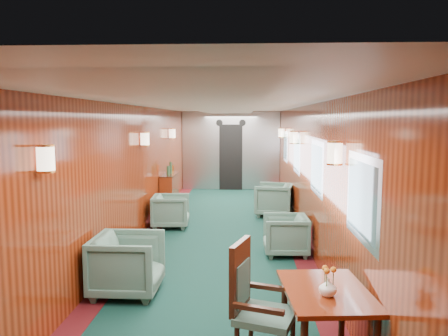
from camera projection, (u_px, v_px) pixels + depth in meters
The scene contains 12 objects.
room at pixel (220, 150), 7.44m from camera, with size 12.00×12.10×2.40m.
bulkhead at pixel (231, 151), 13.36m from camera, with size 2.98×0.17×2.39m.
windows_right at pixel (305, 160), 7.64m from camera, with size 0.02×8.60×0.80m.
wall_sconces at pixel (221, 139), 7.99m from camera, with size 2.97×7.97×0.25m.
dining_table at pixel (326, 303), 3.68m from camera, with size 0.77×1.04×0.74m.
side_chair at pixel (254, 300), 3.78m from camera, with size 0.62×0.63×1.11m.
credenza at pixel (170, 192), 10.28m from camera, with size 0.31×0.98×1.16m.
flower_vase at pixel (328, 287), 3.52m from camera, with size 0.14×0.14×0.15m, color white.
armchair_left_near at pixel (128, 264), 5.39m from camera, with size 0.80×0.82×0.75m, color #1C433B.
armchair_left_far at pixel (171, 211), 8.73m from camera, with size 0.70×0.72×0.66m, color #1C433B.
armchair_right_near at pixel (285, 235), 6.97m from camera, with size 0.68×0.70×0.64m, color #1C433B.
armchair_right_far at pixel (274, 200), 9.77m from camera, with size 0.78×0.80×0.73m, color #1C433B.
Camera 1 is at (0.44, -7.42, 2.16)m, focal length 35.00 mm.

